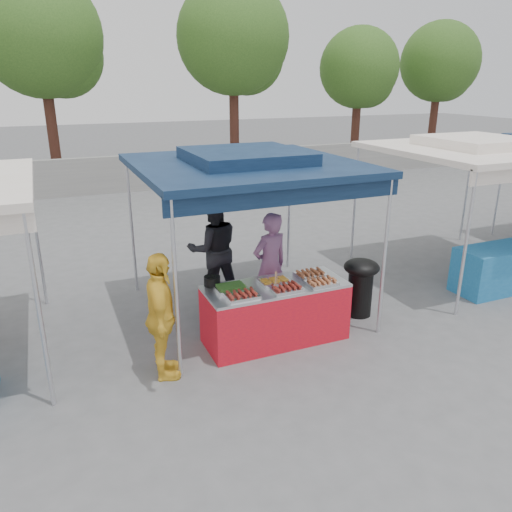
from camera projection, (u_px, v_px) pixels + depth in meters
name	position (u px, v px, depth m)	size (l,w,h in m)	color
ground_plane	(272.00, 336.00, 7.29)	(80.00, 80.00, 0.00)	slate
back_wall	(134.00, 173.00, 16.63)	(40.00, 0.25, 1.20)	gray
main_canopy	(246.00, 164.00, 7.34)	(3.20, 3.20, 2.57)	silver
neighbor_stall_right	(488.00, 195.00, 8.92)	(3.20, 3.20, 2.57)	silver
tree_1	(45.00, 40.00, 16.47)	(4.06, 4.06, 6.97)	#46241B
tree_2	(236.00, 42.00, 18.35)	(4.12, 4.12, 7.08)	#46241B
tree_3	(361.00, 71.00, 20.97)	(3.39, 3.30, 5.68)	#46241B
tree_4	(441.00, 65.00, 22.91)	(3.60, 3.55, 6.10)	#46241B
vendor_table	(275.00, 313.00, 7.06)	(2.00, 0.80, 0.85)	red
food_tray_fl	(242.00, 296.00, 6.50)	(0.42, 0.30, 0.07)	silver
food_tray_fm	(286.00, 289.00, 6.72)	(0.42, 0.30, 0.07)	silver
food_tray_fr	(321.00, 282.00, 6.92)	(0.42, 0.30, 0.07)	silver
food_tray_bl	(231.00, 288.00, 6.74)	(0.42, 0.30, 0.07)	silver
food_tray_bm	(274.00, 281.00, 6.96)	(0.42, 0.30, 0.07)	silver
food_tray_br	(310.00, 274.00, 7.21)	(0.42, 0.30, 0.07)	silver
cooking_pot	(212.00, 281.00, 6.89)	(0.23, 0.23, 0.13)	black
skewer_cup	(276.00, 288.00, 6.70)	(0.07, 0.07, 0.09)	silver
wok_burner	(361.00, 282.00, 7.79)	(0.56, 0.56, 0.93)	black
crate_left	(237.00, 315.00, 7.58)	(0.56, 0.39, 0.34)	#1547B0
crate_right	(279.00, 305.00, 7.95)	(0.52, 0.37, 0.31)	#1547B0
crate_stacked	(279.00, 287.00, 7.85)	(0.50, 0.35, 0.30)	#1547B0
vendor_woman	(270.00, 266.00, 7.64)	(0.62, 0.40, 1.69)	#955E8D
helper_man	(214.00, 249.00, 8.21)	(0.88, 0.69, 1.81)	black
customer_person	(161.00, 317.00, 6.05)	(0.96, 0.40, 1.64)	yellow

